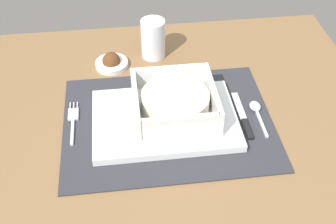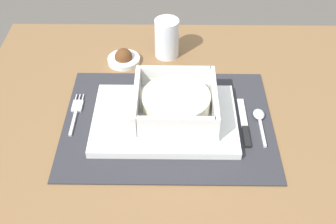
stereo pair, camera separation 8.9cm
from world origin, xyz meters
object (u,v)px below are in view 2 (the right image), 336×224
spoon (259,118)px  drinking_glass (167,40)px  bread_knife (234,121)px  dining_table (175,154)px  butter_knife (244,125)px  condiment_saucer (124,58)px  fork (76,111)px  porridge_bowl (175,104)px

spoon → drinking_glass: size_ratio=1.10×
bread_knife → dining_table: bearing=176.3°
butter_knife → condiment_saucer: (-0.27, 0.23, 0.00)m
spoon → fork: bearing=173.6°
fork → butter_knife: (0.36, -0.04, 0.00)m
butter_knife → drinking_glass: 0.31m
dining_table → fork: (-0.21, 0.02, 0.11)m
porridge_bowl → butter_knife: size_ratio=1.17×
spoon → bread_knife: spoon is taller
drinking_glass → condiment_saucer: drinking_glass is taller
porridge_bowl → spoon: 0.18m
porridge_bowl → spoon: porridge_bowl is taller
dining_table → porridge_bowl: bearing=173.8°
porridge_bowl → dining_table: bearing=-6.2°
dining_table → spoon: spoon is taller
bread_knife → fork: bearing=176.4°
fork → condiment_saucer: condiment_saucer is taller
porridge_bowl → butter_knife: bearing=-8.7°
porridge_bowl → fork: (-0.21, 0.02, -0.04)m
dining_table → drinking_glass: (-0.02, 0.24, 0.15)m
fork → bread_knife: 0.34m
fork → condiment_saucer: bearing=67.5°
butter_knife → bread_knife: 0.02m
bread_knife → butter_knife: bearing=-26.0°
drinking_glass → spoon: bearing=-50.4°
porridge_bowl → condiment_saucer: bearing=121.6°
spoon → condiment_saucer: 0.37m
fork → condiment_saucer: size_ratio=1.63×
fork → spoon: size_ratio=1.20×
dining_table → fork: fork is taller
dining_table → butter_knife: size_ratio=6.27×
fork → butter_knife: 0.36m
dining_table → butter_knife: bearing=-8.7°
dining_table → bread_knife: 0.17m
fork → bread_knife: bread_knife is taller
butter_knife → drinking_glass: drinking_glass is taller
spoon → condiment_saucer: (-0.30, 0.21, 0.00)m
porridge_bowl → condiment_saucer: size_ratio=2.12×
porridge_bowl → fork: bearing=174.9°
porridge_bowl → bread_knife: 0.13m
spoon → drinking_glass: drinking_glass is taller
condiment_saucer → drinking_glass: bearing=17.2°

